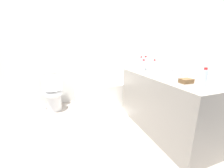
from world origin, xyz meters
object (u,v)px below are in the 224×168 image
(water_bottle_1, at_px, (141,63))
(bath_mat, at_px, (126,112))
(sink_basin, at_px, (162,73))
(amenity_basket, at_px, (186,81))
(soap_dish, at_px, (172,77))
(toilet_paper_roll, at_px, (44,107))
(water_bottle_3, at_px, (145,63))
(water_bottle_0, at_px, (154,66))
(toilet, at_px, (53,93))
(bathtub, at_px, (108,91))
(water_bottle_2, at_px, (204,78))
(sink_faucet, at_px, (172,72))
(water_bottle_4, at_px, (143,65))
(drinking_glass_1, at_px, (180,76))
(drinking_glass_0, at_px, (150,68))

(water_bottle_1, relative_size, bath_mat, 0.43)
(sink_basin, xyz_separation_m, amenity_basket, (-0.07, -0.49, 0.00))
(soap_dish, bearing_deg, bath_mat, 107.23)
(amenity_basket, xyz_separation_m, toilet_paper_roll, (-1.73, 1.79, -0.82))
(toilet_paper_roll, bearing_deg, water_bottle_3, -25.24)
(water_bottle_1, bearing_deg, water_bottle_0, -87.00)
(sink_basin, xyz_separation_m, water_bottle_1, (-0.01, 0.59, 0.08))
(water_bottle_0, bearing_deg, water_bottle_1, 93.00)
(amenity_basket, height_order, toilet_paper_roll, amenity_basket)
(toilet, height_order, water_bottle_3, water_bottle_3)
(bathtub, bearing_deg, water_bottle_2, -77.06)
(toilet, height_order, sink_faucet, sink_faucet)
(toilet, distance_m, water_bottle_3, 1.86)
(water_bottle_2, distance_m, water_bottle_4, 1.06)
(sink_faucet, distance_m, drinking_glass_1, 0.40)
(water_bottle_1, distance_m, water_bottle_2, 1.25)
(toilet, xyz_separation_m, sink_basin, (1.58, -1.24, 0.52))
(drinking_glass_1, xyz_separation_m, amenity_basket, (-0.05, -0.14, -0.02))
(sink_faucet, bearing_deg, bathtub, 117.42)
(toilet, relative_size, amenity_basket, 4.87)
(sink_faucet, xyz_separation_m, water_bottle_4, (-0.25, 0.40, 0.06))
(water_bottle_4, xyz_separation_m, toilet_paper_roll, (-1.72, 0.90, -0.88))
(drinking_glass_0, distance_m, soap_dish, 0.54)
(water_bottle_2, bearing_deg, sink_basin, 88.51)
(soap_dish, relative_size, toilet_paper_roll, 0.82)
(water_bottle_3, relative_size, toilet_paper_roll, 2.20)
(sink_faucet, distance_m, water_bottle_2, 0.69)
(toilet_paper_roll, bearing_deg, water_bottle_2, -47.68)
(drinking_glass_0, xyz_separation_m, amenity_basket, (-0.09, -0.82, -0.02))
(sink_basin, height_order, toilet_paper_roll, sink_basin)
(bath_mat, bearing_deg, water_bottle_0, -54.56)
(bathtub, relative_size, water_bottle_3, 6.13)
(water_bottle_2, bearing_deg, soap_dish, 89.67)
(soap_dish, bearing_deg, bathtub, 106.97)
(sink_faucet, distance_m, toilet_paper_roll, 2.50)
(water_bottle_4, height_order, toilet_paper_roll, water_bottle_4)
(bathtub, bearing_deg, toilet_paper_roll, 175.31)
(water_bottle_1, bearing_deg, sink_faucet, -72.62)
(water_bottle_0, height_order, soap_dish, water_bottle_0)
(water_bottle_2, distance_m, bath_mat, 1.60)
(amenity_basket, bearing_deg, water_bottle_0, 83.97)
(water_bottle_4, distance_m, drinking_glass_1, 0.75)
(water_bottle_1, bearing_deg, water_bottle_4, -109.24)
(bathtub, relative_size, water_bottle_1, 6.54)
(water_bottle_2, height_order, drinking_glass_0, water_bottle_2)
(water_bottle_4, bearing_deg, sink_basin, -79.31)
(soap_dish, bearing_deg, sink_faucet, 48.52)
(water_bottle_1, relative_size, amenity_basket, 1.62)
(sink_basin, distance_m, soap_dish, 0.21)
(bath_mat, bearing_deg, bathtub, 106.59)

